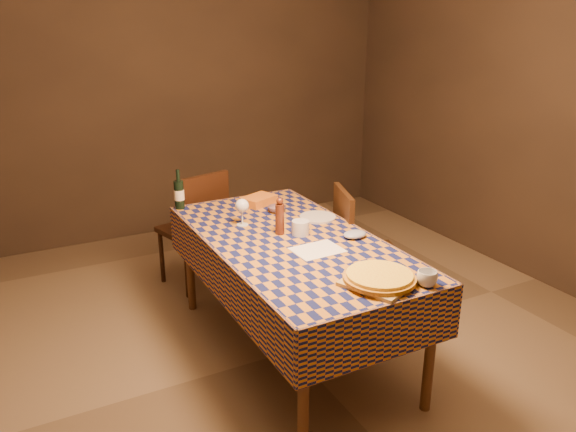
% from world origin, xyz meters
% --- Properties ---
extents(room, '(5.00, 5.10, 2.70)m').
position_xyz_m(room, '(0.00, 0.00, 1.35)').
color(room, brown).
rests_on(room, ground).
extents(dining_table, '(0.94, 1.84, 0.77)m').
position_xyz_m(dining_table, '(0.00, 0.00, 0.69)').
color(dining_table, brown).
rests_on(dining_table, ground).
extents(cutting_board, '(0.41, 0.41, 0.02)m').
position_xyz_m(cutting_board, '(0.11, -0.72, 0.78)').
color(cutting_board, tan).
rests_on(cutting_board, dining_table).
extents(pizza, '(0.44, 0.44, 0.04)m').
position_xyz_m(pizza, '(0.11, -0.72, 0.81)').
color(pizza, '#A46D1B').
rests_on(pizza, cutting_board).
extents(pepper_mill, '(0.06, 0.06, 0.23)m').
position_xyz_m(pepper_mill, '(-0.02, 0.11, 0.88)').
color(pepper_mill, '#4D2112').
rests_on(pepper_mill, dining_table).
extents(bowl, '(0.15, 0.15, 0.04)m').
position_xyz_m(bowl, '(0.14, 0.48, 0.79)').
color(bowl, '#604751').
rests_on(bowl, dining_table).
extents(wine_glass, '(0.09, 0.09, 0.17)m').
position_xyz_m(wine_glass, '(-0.17, 0.35, 0.89)').
color(wine_glass, white).
rests_on(wine_glass, dining_table).
extents(wine_bottle, '(0.08, 0.08, 0.27)m').
position_xyz_m(wine_bottle, '(-0.42, 0.86, 0.87)').
color(wine_bottle, black).
rests_on(wine_bottle, dining_table).
extents(deli_tub, '(0.11, 0.11, 0.09)m').
position_xyz_m(deli_tub, '(0.08, 0.04, 0.81)').
color(deli_tub, silver).
rests_on(deli_tub, dining_table).
extents(takeout_container, '(0.27, 0.23, 0.06)m').
position_xyz_m(takeout_container, '(0.11, 0.69, 0.80)').
color(takeout_container, orange).
rests_on(takeout_container, dining_table).
extents(white_plate, '(0.31, 0.31, 0.01)m').
position_xyz_m(white_plate, '(0.32, 0.25, 0.78)').
color(white_plate, silver).
rests_on(white_plate, dining_table).
extents(tumbler, '(0.13, 0.13, 0.08)m').
position_xyz_m(tumbler, '(0.30, -0.85, 0.81)').
color(tumbler, silver).
rests_on(tumbler, dining_table).
extents(flour_patch, '(0.28, 0.22, 0.00)m').
position_xyz_m(flour_patch, '(0.05, -0.21, 0.77)').
color(flour_patch, white).
rests_on(flour_patch, dining_table).
extents(flour_bag, '(0.17, 0.14, 0.04)m').
position_xyz_m(flour_bag, '(0.34, -0.15, 0.79)').
color(flour_bag, '#8F9BB7').
rests_on(flour_bag, dining_table).
extents(chair_far, '(0.52, 0.52, 0.93)m').
position_xyz_m(chair_far, '(-0.20, 1.16, 0.52)').
color(chair_far, black).
rests_on(chair_far, ground).
extents(chair_right, '(0.54, 0.53, 0.93)m').
position_xyz_m(chair_right, '(0.63, 0.21, 0.52)').
color(chair_right, black).
rests_on(chair_right, ground).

